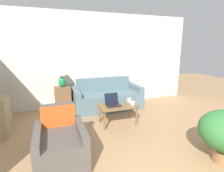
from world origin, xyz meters
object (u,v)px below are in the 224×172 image
at_px(cup_navy, 133,103).
at_px(cup_white, 123,102).
at_px(coffee_table, 118,108).
at_px(cup_yellow, 129,100).
at_px(laptop, 113,103).
at_px(table_lamp, 61,74).
at_px(armchair, 61,144).
at_px(couch, 107,98).

relative_size(cup_navy, cup_white, 1.16).
xyz_separation_m(coffee_table, cup_yellow, (0.33, 0.12, 0.10)).
bearing_deg(cup_white, laptop, -177.98).
bearing_deg(table_lamp, coffee_table, -48.72).
height_order(cup_navy, cup_yellow, cup_yellow).
distance_m(coffee_table, cup_navy, 0.34).
xyz_separation_m(cup_navy, cup_yellow, (0.01, 0.20, 0.01)).
bearing_deg(table_lamp, cup_yellow, -38.07).
bearing_deg(armchair, laptop, 39.21).
xyz_separation_m(coffee_table, laptop, (-0.10, 0.06, 0.11)).
bearing_deg(armchair, cup_yellow, 32.61).
bearing_deg(laptop, couch, 79.31).
distance_m(cup_navy, cup_white, 0.22).
bearing_deg(cup_white, armchair, -145.72).
bearing_deg(coffee_table, cup_yellow, 20.81).
bearing_deg(laptop, coffee_table, -29.39).
height_order(laptop, cup_white, laptop).
relative_size(coffee_table, cup_navy, 8.66).
height_order(table_lamp, coffee_table, table_lamp).
bearing_deg(cup_yellow, cup_navy, -93.11).
distance_m(couch, cup_yellow, 1.01).
bearing_deg(coffee_table, table_lamp, 131.28).
bearing_deg(couch, cup_white, -87.33).
distance_m(table_lamp, cup_white, 1.76).
bearing_deg(couch, cup_yellow, -76.34).
xyz_separation_m(armchair, laptop, (1.17, 0.95, 0.24)).
xyz_separation_m(table_lamp, cup_navy, (1.39, -1.30, -0.54)).
relative_size(armchair, laptop, 2.71).
distance_m(couch, armchair, 2.40).
relative_size(laptop, cup_white, 3.76).
xyz_separation_m(table_lamp, coffee_table, (1.07, -1.22, -0.64)).
distance_m(table_lamp, coffee_table, 1.75).
height_order(coffee_table, laptop, laptop).
relative_size(couch, armchair, 2.20).
bearing_deg(coffee_table, cup_white, 24.42).
bearing_deg(coffee_table, couch, 85.01).
bearing_deg(coffee_table, laptop, 150.61).
bearing_deg(cup_yellow, couch, 103.66).
relative_size(cup_navy, cup_yellow, 1.06).
height_order(cup_yellow, cup_white, cup_yellow).
height_order(table_lamp, laptop, table_lamp).
bearing_deg(armchair, cup_white, 34.28).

